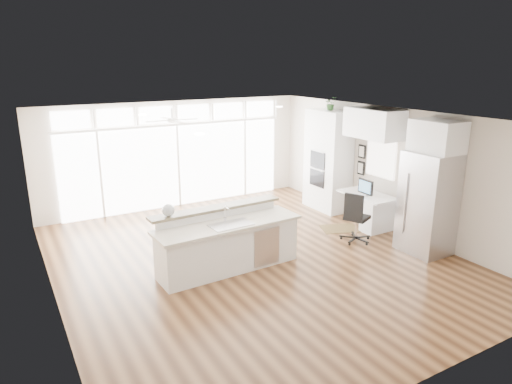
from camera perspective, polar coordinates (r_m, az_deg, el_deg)
floor at (r=8.83m, az=-0.23°, el=-8.43°), size 7.00×8.00×0.02m
ceiling at (r=8.09m, az=-0.25°, el=9.31°), size 7.00×8.00×0.02m
wall_back at (r=11.90m, az=-9.90°, el=4.69°), size 7.00×0.04×2.70m
wall_front at (r=5.49m, az=21.38°, el=-9.96°), size 7.00×0.04×2.70m
wall_left at (r=7.36m, az=-24.65°, el=-3.70°), size 0.04×8.00×2.70m
wall_right at (r=10.49m, az=16.60°, el=2.73°), size 0.04×8.00×2.70m
glass_wall at (r=11.91m, az=-9.73°, el=3.23°), size 5.80×0.06×2.08m
transom_row at (r=11.69m, az=-10.04°, el=9.59°), size 5.90×0.06×0.40m
desk_window at (r=10.63m, az=15.37°, el=4.09°), size 0.04×0.85×0.85m
ceiling_fan at (r=10.44m, az=-10.46°, el=9.37°), size 1.16×1.16×0.32m
recessed_lights at (r=8.27m, az=-0.95°, el=9.31°), size 3.40×3.00×0.02m
oven_cabinet at (r=11.58m, az=8.99°, el=3.91°), size 0.64×1.20×2.50m
desk_nook at (r=10.70m, az=13.66°, el=-2.21°), size 0.72×1.30×0.76m
upper_cabinets at (r=10.29m, az=14.55°, el=8.30°), size 0.64×1.30×0.64m
refrigerator at (r=9.44m, az=20.68°, el=-1.31°), size 0.76×0.90×2.00m
fridge_cabinet at (r=9.21m, az=21.71°, el=6.49°), size 0.64×0.90×0.60m
framed_photos at (r=11.09m, az=13.05°, el=3.94°), size 0.06×0.22×0.80m
kitchen_island at (r=8.25m, az=-3.46°, el=-6.17°), size 2.74×1.12×1.07m
rug at (r=10.50m, az=10.41°, el=-4.52°), size 0.96×0.83×0.01m
office_chair at (r=9.70m, az=12.52°, el=-3.07°), size 0.72×0.70×1.07m
fishbowl at (r=7.99m, az=-10.91°, el=-2.24°), size 0.26×0.26×0.22m
monitor at (r=10.48m, az=13.54°, el=0.65°), size 0.08×0.44×0.37m
keyboard at (r=10.42m, az=12.80°, el=-0.41°), size 0.15×0.33×0.02m
potted_plant at (r=11.37m, az=9.30°, el=10.70°), size 0.31×0.34×0.25m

